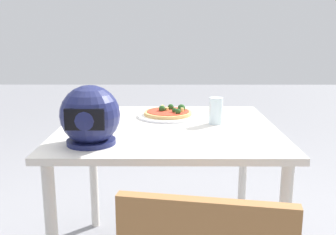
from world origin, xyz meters
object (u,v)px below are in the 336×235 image
motorcycle_helmet (90,116)px  drinking_glass (216,111)px  dining_table (168,143)px  pizza (169,112)px

motorcycle_helmet → drinking_glass: (-0.56, -0.36, -0.05)m
dining_table → motorcycle_helmet: bearing=43.8°
dining_table → motorcycle_helmet: size_ratio=4.27×
pizza → drinking_glass: bearing=146.1°
pizza → drinking_glass: (-0.24, 0.16, 0.04)m
pizza → motorcycle_helmet: motorcycle_helmet is taller
dining_table → pizza: size_ratio=4.04×
dining_table → drinking_glass: size_ratio=7.89×
dining_table → motorcycle_helmet: (0.32, 0.31, 0.21)m
dining_table → pizza: bearing=-91.3°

